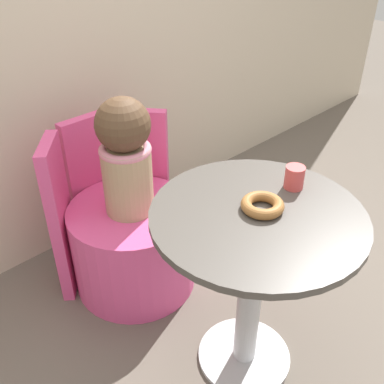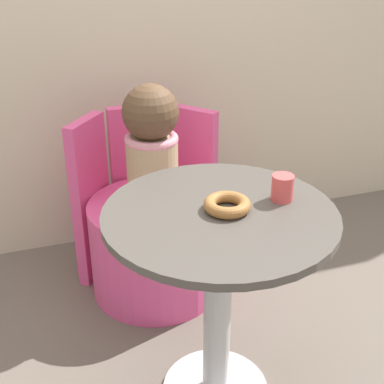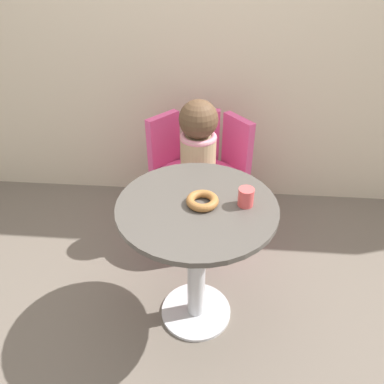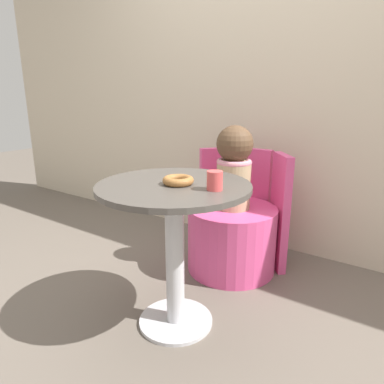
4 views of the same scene
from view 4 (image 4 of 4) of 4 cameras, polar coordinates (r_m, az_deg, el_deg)
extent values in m
plane|color=#665B51|center=(1.87, -2.78, -19.88)|extent=(12.00, 12.00, 0.00)
cube|color=beige|center=(2.51, 13.40, 17.91)|extent=(6.00, 0.06, 2.40)
cylinder|color=silver|center=(1.83, -2.71, -20.56)|extent=(0.36, 0.36, 0.02)
cylinder|color=silver|center=(1.65, -2.87, -10.85)|extent=(0.09, 0.09, 0.67)
cylinder|color=#4C4742|center=(1.52, -3.05, 0.94)|extent=(0.69, 0.69, 0.02)
cylinder|color=#E54C8C|center=(2.22, 6.61, -7.71)|extent=(0.56, 0.56, 0.42)
cube|color=#E54C8C|center=(2.42, 10.13, -1.68)|extent=(0.24, 0.05, 0.75)
cube|color=#E54C8C|center=(2.24, 14.37, -3.36)|extent=(0.19, 0.21, 0.75)
cube|color=#E54C8C|center=(2.43, 4.06, -1.40)|extent=(0.19, 0.21, 0.75)
cylinder|color=tan|center=(2.10, 6.92, 1.26)|extent=(0.21, 0.21, 0.30)
torus|color=pink|center=(2.07, 7.05, 4.98)|extent=(0.21, 0.21, 0.04)
sphere|color=brown|center=(2.06, 7.15, 7.96)|extent=(0.22, 0.22, 0.22)
torus|color=#9E6633|center=(1.50, -2.32, 1.95)|extent=(0.14, 0.14, 0.04)
cylinder|color=#DB4C4C|center=(1.41, 3.81, 1.90)|extent=(0.07, 0.07, 0.08)
camera|label=1|loc=(1.95, -44.57, 25.06)|focal=42.00mm
camera|label=2|loc=(1.45, -64.03, 22.38)|focal=50.00mm
camera|label=3|loc=(1.00, -74.06, 40.47)|focal=35.00mm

